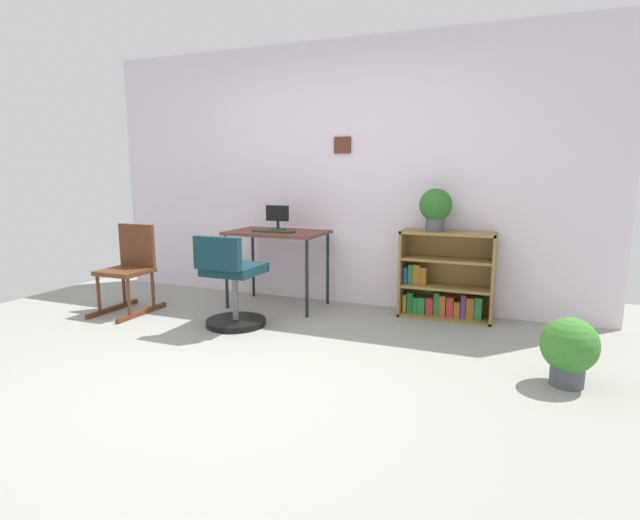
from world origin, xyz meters
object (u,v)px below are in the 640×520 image
Objects in this scene: monitor at (278,218)px; potted_plant_floor at (569,348)px; rocking_chair at (130,267)px; potted_plant_on_shelf at (436,207)px; keyboard at (274,231)px; office_chair at (232,286)px; bookshelf_low at (445,280)px; desk at (277,238)px.

monitor is 0.56× the size of potted_plant_floor.
rocking_chair is at bearing 175.04° from potted_plant_floor.
potted_plant_on_shelf is at bearing 130.85° from potted_plant_floor.
potted_plant_floor is (2.58, -1.11, -0.63)m from monitor.
potted_plant_floor is (2.52, -0.92, -0.52)m from keyboard.
potted_plant_floor is (2.59, -0.26, -0.12)m from office_chair.
potted_plant_floor is (3.76, -0.33, -0.19)m from rocking_chair.
rocking_chair is 2.17× the size of potted_plant_on_shelf.
office_chair is (-0.01, -0.85, -0.52)m from monitor.
bookshelf_low is 1.58m from potted_plant_floor.
desk reaches higher than potted_plant_floor.
keyboard is at bearing 160.01° from potted_plant_floor.
desk is 1.64m from bookshelf_low.
rocking_chair is (-1.17, 0.07, 0.07)m from office_chair.
rocking_chair is 1.90× the size of potted_plant_floor.
rocking_chair reaches higher than desk.
keyboard is 1.52m from potted_plant_on_shelf.
office_chair reaches higher than bookshelf_low.
potted_plant_floor is at bearing -21.92° from desk.
bookshelf_low is 1.91× the size of potted_plant_floor.
keyboard reaches higher than potted_plant_floor.
bookshelf_low is (1.59, 0.24, -0.35)m from desk.
monitor is at bearing 33.70° from rocking_chair.
bookshelf_low is at bearing 5.37° from monitor.
monitor is (-0.04, 0.09, 0.19)m from desk.
monitor is 0.29× the size of rocking_chair.
potted_plant_on_shelf reaches higher than rocking_chair.
monitor is 0.64× the size of potted_plant_on_shelf.
keyboard is at bearing 25.58° from rocking_chair.
desk is at bearing 158.08° from potted_plant_floor.
desk is at bearing 86.02° from office_chair.
potted_plant_on_shelf is at bearing 7.42° from desk.
monitor reaches higher than keyboard.
rocking_chair reaches higher than office_chair.
monitor is at bearing -176.15° from potted_plant_on_shelf.
office_chair is 0.97× the size of rocking_chair.
potted_plant_floor is at bearing -53.13° from bookshelf_low.
keyboard is 0.50× the size of bookshelf_low.
monitor is 1.54m from potted_plant_on_shelf.
desk is 1.12× the size of bookshelf_low.
monitor is 2.88m from potted_plant_floor.
desk is 0.21m from monitor.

